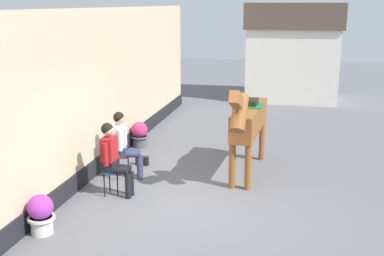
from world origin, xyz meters
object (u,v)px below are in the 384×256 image
Objects in this scene: saddled_horse_center at (248,121)px; seated_visitor_near at (113,156)px; flower_planter_farthest at (140,134)px; seated_visitor_far at (124,142)px; satchel_bag at (142,161)px; flower_planter_nearest at (41,214)px.

seated_visitor_near is at bearing -143.87° from saddled_horse_center.
flower_planter_farthest is (-2.84, 1.47, -0.82)m from saddled_horse_center.
saddled_horse_center is (2.43, 0.74, 0.38)m from seated_visitor_far.
satchel_bag is (-2.34, 0.11, -1.06)m from saddled_horse_center.
flower_planter_nearest is 2.29× the size of satchel_bag.
satchel_bag is (0.50, 3.53, -0.23)m from flower_planter_nearest.
seated_visitor_far reaches higher than flower_planter_farthest.
flower_planter_farthest reaches higher than satchel_bag.
seated_visitor_near is at bearing -82.55° from seated_visitor_far.
saddled_horse_center is 10.71× the size of satchel_bag.
saddled_horse_center is 2.57m from satchel_bag.
seated_visitor_far reaches higher than satchel_bag.
seated_visitor_near and seated_visitor_far have the same top height.
seated_visitor_far is 2.74m from flower_planter_nearest.
saddled_horse_center is 4.52m from flower_planter_nearest.
satchel_bag is at bearing 83.59° from seated_visitor_far.
seated_visitor_far is 2.17× the size of flower_planter_farthest.
flower_planter_farthest is (-0.53, 3.16, -0.44)m from seated_visitor_near.
flower_planter_nearest is at bearing -106.90° from seated_visitor_near.
saddled_horse_center is 4.69× the size of flower_planter_farthest.
seated_visitor_near is 2.17× the size of flower_planter_farthest.
flower_planter_farthest is (-0.40, 2.21, -0.44)m from seated_visitor_far.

